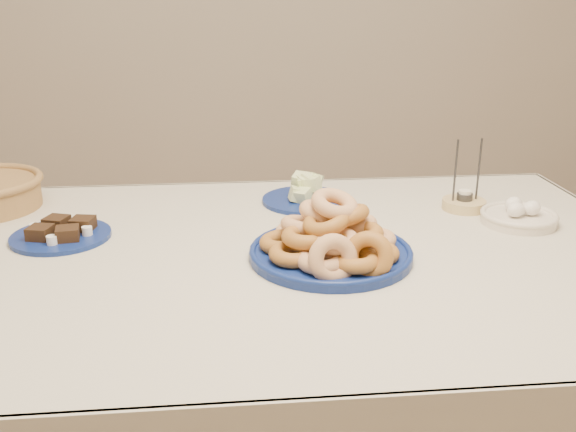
% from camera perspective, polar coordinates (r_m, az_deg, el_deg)
% --- Properties ---
extents(dining_table, '(1.71, 1.11, 0.75)m').
position_cam_1_polar(dining_table, '(1.48, -0.19, -6.90)').
color(dining_table, brown).
rests_on(dining_table, ground).
extents(donut_platter, '(0.36, 0.36, 0.16)m').
position_cam_1_polar(donut_platter, '(1.38, 3.93, -2.29)').
color(donut_platter, navy).
rests_on(donut_platter, dining_table).
extents(melon_plate, '(0.24, 0.24, 0.08)m').
position_cam_1_polar(melon_plate, '(1.75, 1.62, 2.03)').
color(melon_plate, navy).
rests_on(melon_plate, dining_table).
extents(brownie_plate, '(0.24, 0.24, 0.04)m').
position_cam_1_polar(brownie_plate, '(1.59, -19.51, -1.46)').
color(brownie_plate, navy).
rests_on(brownie_plate, dining_table).
extents(candle_holder, '(0.12, 0.12, 0.19)m').
position_cam_1_polar(candle_holder, '(1.76, 15.38, 1.15)').
color(candle_holder, tan).
rests_on(candle_holder, dining_table).
extents(egg_bowl, '(0.25, 0.25, 0.06)m').
position_cam_1_polar(egg_bowl, '(1.69, 19.84, 0.01)').
color(egg_bowl, silver).
rests_on(egg_bowl, dining_table).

